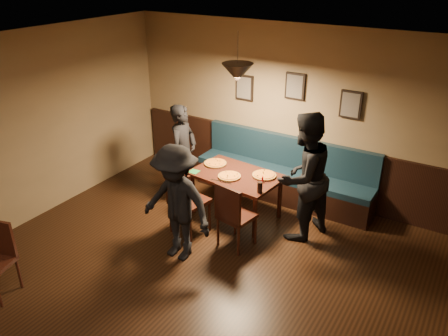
% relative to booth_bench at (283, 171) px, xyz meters
% --- Properties ---
extents(floor, '(7.00, 7.00, 0.00)m').
position_rel_booth_bench_xyz_m(floor, '(0.00, -3.20, -0.50)').
color(floor, black).
rests_on(floor, ground).
extents(ceiling, '(7.00, 7.00, 0.00)m').
position_rel_booth_bench_xyz_m(ceiling, '(0.00, -3.20, 2.30)').
color(ceiling, silver).
rests_on(ceiling, ground).
extents(wall_back, '(6.00, 0.00, 6.00)m').
position_rel_booth_bench_xyz_m(wall_back, '(0.00, 0.30, 0.90)').
color(wall_back, '#8C704F').
rests_on(wall_back, ground).
extents(wainscot, '(5.88, 0.06, 1.00)m').
position_rel_booth_bench_xyz_m(wainscot, '(0.00, 0.27, 0.00)').
color(wainscot, black).
rests_on(wainscot, ground).
extents(booth_bench, '(3.00, 0.60, 1.00)m').
position_rel_booth_bench_xyz_m(booth_bench, '(0.00, 0.00, 0.00)').
color(booth_bench, '#0F232D').
rests_on(booth_bench, ground).
extents(picture_left, '(0.32, 0.04, 0.42)m').
position_rel_booth_bench_xyz_m(picture_left, '(-0.90, 0.27, 1.20)').
color(picture_left, black).
rests_on(picture_left, wall_back).
extents(picture_center, '(0.32, 0.04, 0.42)m').
position_rel_booth_bench_xyz_m(picture_center, '(0.00, 0.27, 1.35)').
color(picture_center, black).
rests_on(picture_center, wall_back).
extents(picture_right, '(0.32, 0.04, 0.42)m').
position_rel_booth_bench_xyz_m(picture_right, '(0.90, 0.27, 1.20)').
color(picture_right, black).
rests_on(picture_right, wall_back).
extents(pendant_lamp, '(0.44, 0.44, 0.25)m').
position_rel_booth_bench_xyz_m(pendant_lamp, '(-0.38, -0.88, 1.75)').
color(pendant_lamp, black).
rests_on(pendant_lamp, ceiling).
extents(dining_table, '(1.40, 0.97, 0.71)m').
position_rel_booth_bench_xyz_m(dining_table, '(-0.38, -0.88, -0.15)').
color(dining_table, '#321F0E').
rests_on(dining_table, floor).
extents(chair_near_left, '(0.53, 0.53, 1.05)m').
position_rel_booth_bench_xyz_m(chair_near_left, '(-0.71, -1.63, 0.03)').
color(chair_near_left, black).
rests_on(chair_near_left, floor).
extents(chair_near_right, '(0.50, 0.50, 0.98)m').
position_rel_booth_bench_xyz_m(chair_near_right, '(0.04, -1.57, -0.01)').
color(chair_near_right, black).
rests_on(chair_near_right, floor).
extents(diner_left, '(0.44, 0.63, 1.62)m').
position_rel_booth_bench_xyz_m(diner_left, '(-1.39, -0.83, 0.31)').
color(diner_left, black).
rests_on(diner_left, floor).
extents(diner_right, '(0.98, 1.10, 1.86)m').
position_rel_booth_bench_xyz_m(diner_right, '(0.68, -0.86, 0.43)').
color(diner_right, black).
rests_on(diner_right, floor).
extents(diner_front, '(1.06, 0.63, 1.61)m').
position_rel_booth_bench_xyz_m(diner_front, '(-0.50, -2.20, 0.31)').
color(diner_front, black).
rests_on(diner_front, floor).
extents(pizza_a, '(0.47, 0.47, 0.04)m').
position_rel_booth_bench_xyz_m(pizza_a, '(-0.83, -0.75, 0.23)').
color(pizza_a, orange).
rests_on(pizza_a, dining_table).
extents(pizza_b, '(0.36, 0.36, 0.04)m').
position_rel_booth_bench_xyz_m(pizza_b, '(-0.41, -1.03, 0.23)').
color(pizza_b, orange).
rests_on(pizza_b, dining_table).
extents(pizza_c, '(0.46, 0.46, 0.04)m').
position_rel_booth_bench_xyz_m(pizza_c, '(0.02, -0.73, 0.23)').
color(pizza_c, orange).
rests_on(pizza_c, dining_table).
extents(soda_glass, '(0.09, 0.09, 0.16)m').
position_rel_booth_bench_xyz_m(soda_glass, '(0.19, -1.20, 0.29)').
color(soda_glass, black).
rests_on(soda_glass, dining_table).
extents(tabasco_bottle, '(0.03, 0.03, 0.11)m').
position_rel_booth_bench_xyz_m(tabasco_bottle, '(0.09, -0.92, 0.26)').
color(tabasco_bottle, '#950410').
rests_on(tabasco_bottle, dining_table).
extents(napkin_a, '(0.20, 0.20, 0.01)m').
position_rel_booth_bench_xyz_m(napkin_a, '(-0.94, -0.64, 0.21)').
color(napkin_a, '#1F7625').
rests_on(napkin_a, dining_table).
extents(napkin_b, '(0.14, 0.14, 0.01)m').
position_rel_booth_bench_xyz_m(napkin_b, '(-0.97, -1.15, 0.21)').
color(napkin_b, '#1D6E2B').
rests_on(napkin_b, dining_table).
extents(cutlery_set, '(0.20, 0.06, 0.00)m').
position_rel_booth_bench_xyz_m(cutlery_set, '(-0.45, -1.21, 0.21)').
color(cutlery_set, silver).
rests_on(cutlery_set, dining_table).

